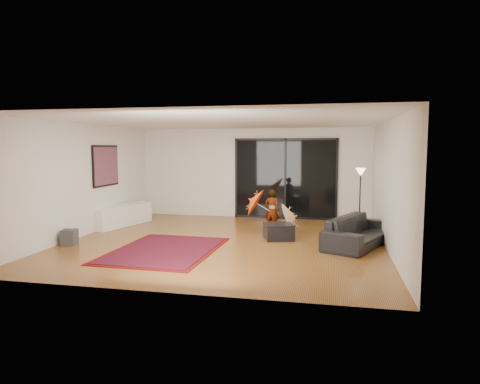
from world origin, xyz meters
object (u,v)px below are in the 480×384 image
(ottoman, at_px, (279,231))
(child, at_px, (272,211))
(media_console, at_px, (122,216))
(sofa, at_px, (359,231))

(ottoman, bearing_deg, child, 108.02)
(media_console, bearing_deg, child, 13.79)
(sofa, relative_size, child, 2.01)
(media_console, relative_size, ottoman, 3.10)
(sofa, relative_size, ottoman, 3.41)
(media_console, height_order, sofa, sofa)
(sofa, bearing_deg, ottoman, 104.79)
(media_console, distance_m, ottoman, 4.49)
(child, bearing_deg, sofa, 161.78)
(media_console, bearing_deg, sofa, 3.65)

